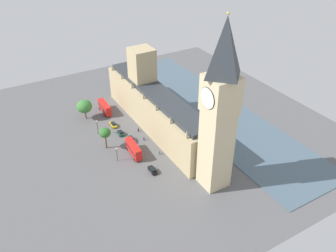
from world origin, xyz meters
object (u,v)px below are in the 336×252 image
object	(u,v)px
car_yellow_cab_near_tower	(113,124)
pedestrian_under_trees	(144,139)
plane_tree_slot_10	(105,133)
street_lamp_slot_11	(97,125)
car_dark_green_kerbside	(121,133)
car_blue_trailing	(131,139)
car_black_corner	(153,170)
pedestrian_leading	(160,153)
parliament_building	(155,106)
pedestrian_by_river_gate	(138,130)
street_lamp_slot_12	(117,152)
double_decker_bus_opposite_hall	(105,107)
clock_tower	(219,107)
double_decker_bus_midblock	(134,149)
plane_tree_far_end	(84,106)

from	to	relation	value
car_yellow_cab_near_tower	pedestrian_under_trees	distance (m)	16.92
plane_tree_slot_10	street_lamp_slot_11	bearing A→B (deg)	-93.42
car_dark_green_kerbside	plane_tree_slot_10	size ratio (longest dim) A/B	0.47
car_blue_trailing	car_black_corner	bearing A→B (deg)	91.10
car_dark_green_kerbside	street_lamp_slot_11	bearing A→B (deg)	150.56
car_blue_trailing	pedestrian_leading	world-z (taller)	car_blue_trailing
parliament_building	car_black_corner	distance (m)	31.89
pedestrian_by_river_gate	plane_tree_slot_10	bearing A→B (deg)	-73.64
car_blue_trailing	pedestrian_by_river_gate	xyz separation A→B (m)	(-5.44, -4.84, -0.12)
car_blue_trailing	street_lamp_slot_11	distance (m)	15.24
car_yellow_cab_near_tower	car_black_corner	xyz separation A→B (m)	(-0.45, 34.36, 0.00)
car_blue_trailing	street_lamp_slot_11	xyz separation A→B (m)	(9.57, -11.30, 3.60)
car_black_corner	street_lamp_slot_12	xyz separation A→B (m)	(8.09, -12.11, 3.13)
parliament_building	double_decker_bus_opposite_hall	bearing A→B (deg)	-54.18
clock_tower	street_lamp_slot_11	size ratio (longest dim) A/B	8.84
street_lamp_slot_12	parliament_building	bearing A→B (deg)	-148.53
parliament_building	car_dark_green_kerbside	distance (m)	17.90
clock_tower	plane_tree_slot_10	bearing A→B (deg)	-57.15
car_blue_trailing	car_black_corner	distance (m)	20.78
clock_tower	double_decker_bus_opposite_hall	bearing A→B (deg)	-77.24
car_dark_green_kerbside	double_decker_bus_midblock	distance (m)	14.76
car_dark_green_kerbside	car_blue_trailing	size ratio (longest dim) A/B	0.90
clock_tower	parliament_building	bearing A→B (deg)	-90.85
parliament_building	plane_tree_slot_10	world-z (taller)	parliament_building
plane_tree_far_end	street_lamp_slot_11	world-z (taller)	plane_tree_far_end
double_decker_bus_opposite_hall	car_yellow_cab_near_tower	size ratio (longest dim) A/B	2.27
car_dark_green_kerbside	car_blue_trailing	xyz separation A→B (m)	(-1.89, 6.27, 0.00)
car_yellow_cab_near_tower	pedestrian_leading	size ratio (longest dim) A/B	2.85
pedestrian_by_river_gate	double_decker_bus_midblock	bearing A→B (deg)	-30.86
pedestrian_leading	parliament_building	bearing A→B (deg)	103.21
double_decker_bus_opposite_hall	car_blue_trailing	xyz separation A→B (m)	(-0.67, 26.13, -1.75)
plane_tree_slot_10	double_decker_bus_midblock	bearing A→B (deg)	128.66
double_decker_bus_opposite_hall	car_blue_trailing	bearing A→B (deg)	93.25
double_decker_bus_opposite_hall	pedestrian_under_trees	distance (m)	28.62
pedestrian_leading	street_lamp_slot_12	world-z (taller)	street_lamp_slot_12
pedestrian_by_river_gate	pedestrian_leading	size ratio (longest dim) A/B	1.05
car_blue_trailing	pedestrian_leading	size ratio (longest dim) A/B	2.84
car_blue_trailing	double_decker_bus_midblock	world-z (taller)	double_decker_bus_midblock
car_dark_green_kerbside	street_lamp_slot_11	size ratio (longest dim) A/B	0.65
car_blue_trailing	pedestrian_under_trees	size ratio (longest dim) A/B	2.88
car_yellow_cab_near_tower	pedestrian_leading	bearing A→B (deg)	-73.06
pedestrian_by_river_gate	street_lamp_slot_12	size ratio (longest dim) A/B	0.30
car_blue_trailing	plane_tree_slot_10	size ratio (longest dim) A/B	0.52
car_dark_green_kerbside	pedestrian_leading	xyz separation A→B (m)	(-7.32, 19.35, -0.15)
pedestrian_under_trees	street_lamp_slot_12	size ratio (longest dim) A/B	0.28
car_black_corner	plane_tree_slot_10	xyz separation A→B (m)	(8.62, -21.44, 6.05)
double_decker_bus_midblock	double_decker_bus_opposite_hall	bearing A→B (deg)	-90.11
parliament_building	double_decker_bus_midblock	bearing A→B (deg)	40.04
double_decker_bus_opposite_hall	pedestrian_by_river_gate	bearing A→B (deg)	107.79
parliament_building	car_yellow_cab_near_tower	world-z (taller)	parliament_building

